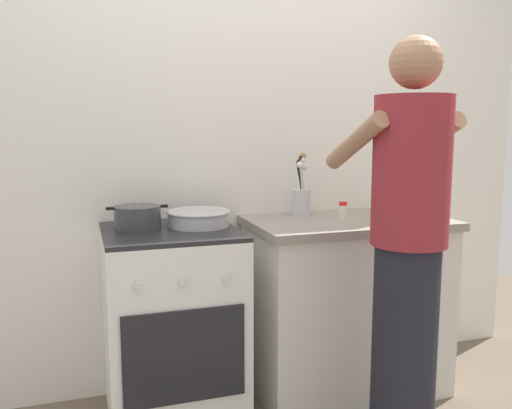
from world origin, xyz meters
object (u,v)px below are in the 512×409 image
Objects in this scene: utensil_crock at (301,196)px; spice_bottle at (343,210)px; oil_bottle at (385,198)px; pot at (138,218)px; person at (407,254)px; stove_range at (173,324)px; mixing_bowl at (199,217)px.

spice_bottle is (0.17, -0.14, -0.06)m from utensil_crock.
pot is at bearing 175.82° from oil_bottle.
oil_bottle is at bearing 66.68° from person.
person reaches higher than pot.
mixing_bowl is (0.14, 0.04, 0.49)m from stove_range.
person is at bearing -113.32° from oil_bottle.
pot is 1.02m from spice_bottle.
oil_bottle is at bearing -18.96° from spice_bottle.
stove_range is 1.11m from person.
stove_range is 0.53m from pot.
stove_range is 2.71× the size of utensil_crock.
spice_bottle is 0.33× the size of oil_bottle.
oil_bottle reaches higher than spice_bottle.
pot is (-0.14, 0.04, 0.50)m from stove_range.
spice_bottle is at bearing 161.04° from oil_bottle.
utensil_crock is at bearing 141.28° from spice_bottle.
oil_bottle is at bearing -2.53° from stove_range.
person reaches higher than mixing_bowl.
oil_bottle reaches higher than pot.
utensil_crock is at bearing 99.75° from person.
pot is 0.86m from utensil_crock.
utensil_crock is 3.90× the size of spice_bottle.
person is (0.13, -0.77, -0.14)m from utensil_crock.
utensil_crock reaches higher than oil_bottle.
stove_range is 3.29× the size of pot.
utensil_crock is (0.71, 0.16, 0.55)m from stove_range.
spice_bottle is (0.88, 0.02, 0.49)m from stove_range.
oil_bottle is (1.08, -0.05, 0.56)m from stove_range.
mixing_bowl is 3.53× the size of spice_bottle.
person is (-0.04, -0.63, -0.08)m from spice_bottle.
spice_bottle is at bearing -38.72° from utensil_crock.
utensil_crock is 0.23m from spice_bottle.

